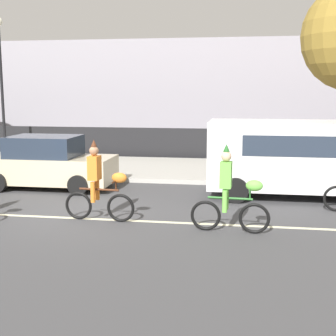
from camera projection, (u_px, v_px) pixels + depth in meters
name	position (u px, v px, depth m)	size (l,w,h in m)	color
ground_plane	(77.00, 213.00, 11.76)	(80.00, 80.00, 0.00)	#424244
road_centre_line	(69.00, 218.00, 11.27)	(36.00, 0.14, 0.01)	beige
sidewalk_curb	(135.00, 168.00, 18.08)	(60.00, 5.00, 0.15)	#ADAAA3
fence_line	(150.00, 144.00, 20.80)	(40.00, 0.08, 1.40)	black
building_backdrop	(122.00, 93.00, 29.36)	(28.00, 8.00, 5.74)	#99939E
parade_cyclist_orange	(99.00, 186.00, 10.91)	(1.72, 0.50, 1.92)	black
parade_cyclist_lime	(231.00, 194.00, 10.02)	(1.72, 0.50, 1.92)	black
parked_van_white	(300.00, 153.00, 13.29)	(5.00, 2.22, 2.18)	white
parked_car_beige	(47.00, 163.00, 14.64)	(4.10, 1.92, 1.64)	beige
street_lamp_post	(1.00, 67.00, 19.47)	(0.36, 0.36, 5.86)	black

